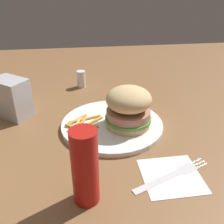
{
  "coord_description": "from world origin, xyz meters",
  "views": [
    {
      "loc": [
        -0.52,
        0.05,
        0.34
      ],
      "look_at": [
        0.03,
        -0.03,
        0.04
      ],
      "focal_mm": 41.93,
      "sensor_mm": 36.0,
      "label": 1
    }
  ],
  "objects_px": {
    "fries_pile": "(82,124)",
    "sandwich": "(129,107)",
    "plate": "(112,125)",
    "fork": "(172,174)",
    "salt_shaker": "(81,79)",
    "napkin_dispenser": "(12,98)",
    "ketchup_bottle": "(85,167)",
    "napkin": "(171,176)"
  },
  "relations": [
    {
      "from": "napkin_dispenser",
      "to": "salt_shaker",
      "type": "bearing_deg",
      "value": 81.84
    },
    {
      "from": "sandwich",
      "to": "napkin_dispenser",
      "type": "xyz_separation_m",
      "value": [
        0.11,
        0.29,
        -0.01
      ]
    },
    {
      "from": "napkin_dispenser",
      "to": "ketchup_bottle",
      "type": "height_order",
      "value": "ketchup_bottle"
    },
    {
      "from": "sandwich",
      "to": "ketchup_bottle",
      "type": "distance_m",
      "value": 0.24
    },
    {
      "from": "plate",
      "to": "salt_shaker",
      "type": "distance_m",
      "value": 0.28
    },
    {
      "from": "fries_pile",
      "to": "fork",
      "type": "distance_m",
      "value": 0.25
    },
    {
      "from": "napkin_dispenser",
      "to": "fries_pile",
      "type": "bearing_deg",
      "value": 10.13
    },
    {
      "from": "plate",
      "to": "ketchup_bottle",
      "type": "height_order",
      "value": "ketchup_bottle"
    },
    {
      "from": "sandwich",
      "to": "napkin_dispenser",
      "type": "relative_size",
      "value": 1.08
    },
    {
      "from": "napkin",
      "to": "fork",
      "type": "height_order",
      "value": "fork"
    },
    {
      "from": "napkin",
      "to": "ketchup_bottle",
      "type": "bearing_deg",
      "value": 102.25
    },
    {
      "from": "sandwich",
      "to": "ketchup_bottle",
      "type": "xyz_separation_m",
      "value": [
        -0.21,
        0.11,
        0.01
      ]
    },
    {
      "from": "fork",
      "to": "napkin_dispenser",
      "type": "relative_size",
      "value": 1.61
    },
    {
      "from": "sandwich",
      "to": "salt_shaker",
      "type": "relative_size",
      "value": 2.02
    },
    {
      "from": "fork",
      "to": "salt_shaker",
      "type": "xyz_separation_m",
      "value": [
        0.46,
        0.16,
        0.02
      ]
    },
    {
      "from": "sandwich",
      "to": "salt_shaker",
      "type": "height_order",
      "value": "sandwich"
    },
    {
      "from": "fries_pile",
      "to": "napkin",
      "type": "distance_m",
      "value": 0.25
    },
    {
      "from": "fork",
      "to": "sandwich",
      "type": "bearing_deg",
      "value": 16.73
    },
    {
      "from": "plate",
      "to": "sandwich",
      "type": "bearing_deg",
      "value": -111.39
    },
    {
      "from": "sandwich",
      "to": "salt_shaker",
      "type": "bearing_deg",
      "value": 20.47
    },
    {
      "from": "fries_pile",
      "to": "salt_shaker",
      "type": "xyz_separation_m",
      "value": [
        0.27,
        -0.01,
        0.01
      ]
    },
    {
      "from": "ketchup_bottle",
      "to": "fork",
      "type": "bearing_deg",
      "value": -77.66
    },
    {
      "from": "fries_pile",
      "to": "salt_shaker",
      "type": "relative_size",
      "value": 1.71
    },
    {
      "from": "fork",
      "to": "napkin_dispenser",
      "type": "distance_m",
      "value": 0.44
    },
    {
      "from": "plate",
      "to": "sandwich",
      "type": "xyz_separation_m",
      "value": [
        -0.01,
        -0.04,
        0.05
      ]
    },
    {
      "from": "fries_pile",
      "to": "sandwich",
      "type": "bearing_deg",
      "value": -96.46
    },
    {
      "from": "plate",
      "to": "salt_shaker",
      "type": "relative_size",
      "value": 4.54
    },
    {
      "from": "plate",
      "to": "fork",
      "type": "distance_m",
      "value": 0.21
    },
    {
      "from": "fork",
      "to": "plate",
      "type": "bearing_deg",
      "value": 25.35
    },
    {
      "from": "napkin_dispenser",
      "to": "ketchup_bottle",
      "type": "bearing_deg",
      "value": -22.61
    },
    {
      "from": "plate",
      "to": "salt_shaker",
      "type": "bearing_deg",
      "value": 14.25
    },
    {
      "from": "plate",
      "to": "fork",
      "type": "bearing_deg",
      "value": -154.65
    },
    {
      "from": "fork",
      "to": "fries_pile",
      "type": "bearing_deg",
      "value": 41.18
    },
    {
      "from": "napkin",
      "to": "salt_shaker",
      "type": "relative_size",
      "value": 2.0
    },
    {
      "from": "fries_pile",
      "to": "ketchup_bottle",
      "type": "xyz_separation_m",
      "value": [
        -0.22,
        -0.0,
        0.05
      ]
    },
    {
      "from": "napkin",
      "to": "fork",
      "type": "distance_m",
      "value": 0.0
    },
    {
      "from": "fries_pile",
      "to": "napkin",
      "type": "bearing_deg",
      "value": -139.17
    },
    {
      "from": "napkin_dispenser",
      "to": "salt_shaker",
      "type": "height_order",
      "value": "napkin_dispenser"
    },
    {
      "from": "fork",
      "to": "salt_shaker",
      "type": "height_order",
      "value": "salt_shaker"
    },
    {
      "from": "plate",
      "to": "fork",
      "type": "xyz_separation_m",
      "value": [
        -0.19,
        -0.09,
        -0.0
      ]
    },
    {
      "from": "fork",
      "to": "salt_shaker",
      "type": "distance_m",
      "value": 0.48
    },
    {
      "from": "fork",
      "to": "ketchup_bottle",
      "type": "distance_m",
      "value": 0.18
    }
  ]
}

